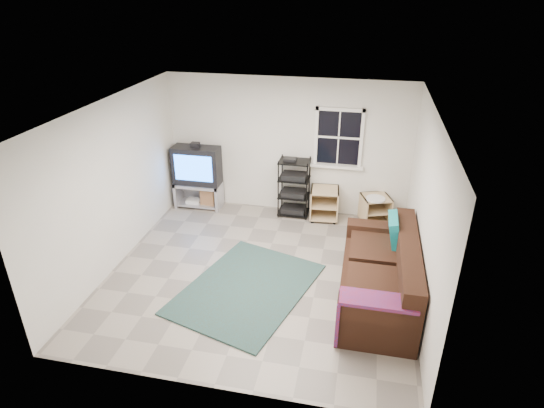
% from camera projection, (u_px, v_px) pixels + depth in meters
% --- Properties ---
extents(room, '(4.60, 4.62, 4.60)m').
position_uv_depth(room, '(338.00, 142.00, 8.29)').
color(room, gray).
rests_on(room, ground).
extents(tv_unit, '(0.92, 0.46, 1.35)m').
position_uv_depth(tv_unit, '(198.00, 172.00, 8.92)').
color(tv_unit, '#A1A1A9').
rests_on(tv_unit, ground).
extents(av_rack, '(0.58, 0.42, 1.15)m').
position_uv_depth(av_rack, '(294.00, 191.00, 8.69)').
color(av_rack, black).
rests_on(av_rack, ground).
extents(side_table_left, '(0.56, 0.56, 0.61)m').
position_uv_depth(side_table_left, '(324.00, 202.00, 8.65)').
color(side_table_left, tan).
rests_on(side_table_left, ground).
extents(side_table_right, '(0.63, 0.63, 0.57)m').
position_uv_depth(side_table_right, '(374.00, 207.00, 8.47)').
color(side_table_right, tan).
rests_on(side_table_right, ground).
extents(sofa, '(1.00, 2.26, 1.03)m').
position_uv_depth(sofa, '(381.00, 278.00, 6.37)').
color(sofa, black).
rests_on(sofa, ground).
extents(shag_rug, '(2.17, 2.57, 0.03)m').
position_uv_depth(shag_rug, '(247.00, 288.00, 6.74)').
color(shag_rug, '#312316').
rests_on(shag_rug, ground).
extents(paper_bag, '(0.31, 0.22, 0.42)m').
position_uv_depth(paper_bag, '(209.00, 198.00, 9.08)').
color(paper_bag, '#9F6947').
rests_on(paper_bag, ground).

